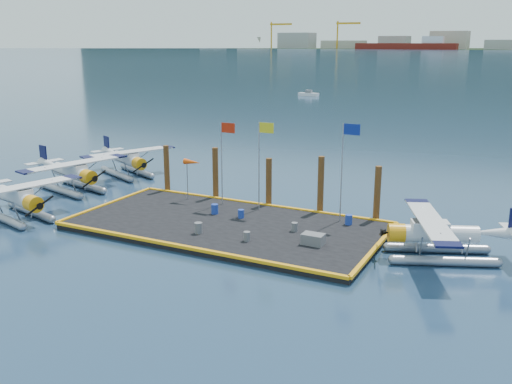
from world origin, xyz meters
TOP-DOWN VIEW (x-y plane):
  - ground at (0.00, 0.00)m, footprint 4000.00×4000.00m
  - dock at (0.00, 0.00)m, footprint 20.00×10.00m
  - dock_bumpers at (0.00, 0.00)m, footprint 20.25×10.25m
  - seaplane_a at (-13.86, -4.64)m, footprint 8.32×8.97m
  - seaplane_b at (-15.91, 2.73)m, footprint 8.58×9.24m
  - seaplane_c at (-15.52, 9.19)m, footprint 8.12×8.52m
  - seaplane_d at (13.16, 0.65)m, footprint 8.08×8.53m
  - drum_0 at (-1.75, 1.46)m, footprint 0.48×0.48m
  - drum_1 at (2.80, -2.44)m, footprint 0.41×0.41m
  - drum_2 at (4.63, 0.52)m, footprint 0.39×0.39m
  - drum_3 at (-0.53, -2.55)m, footprint 0.49×0.49m
  - drum_4 at (7.25, 3.34)m, footprint 0.47×0.47m
  - drum_5 at (0.32, 1.45)m, footprint 0.41×0.41m
  - crate at (6.55, -1.20)m, footprint 1.28×0.85m
  - flagpole_red at (-2.29, 3.80)m, footprint 1.14×0.08m
  - flagpole_yellow at (0.70, 3.80)m, footprint 1.14×0.08m
  - flagpole_blue at (6.70, 3.80)m, footprint 1.14×0.08m
  - windsock at (-5.03, 3.80)m, footprint 1.40×0.44m
  - piling_0 at (-8.50, 5.40)m, footprint 0.44×0.44m
  - piling_1 at (-4.00, 5.40)m, footprint 0.44×0.44m
  - piling_2 at (0.50, 5.40)m, footprint 0.44×0.44m
  - piling_3 at (4.50, 5.40)m, footprint 0.44×0.44m
  - piling_4 at (8.50, 5.40)m, footprint 0.44×0.44m

SIDE VIEW (x-z plane):
  - ground at x=0.00m, z-range 0.00..0.00m
  - dock at x=0.00m, z-range 0.00..0.40m
  - dock_bumpers at x=0.00m, z-range 0.40..0.58m
  - drum_2 at x=4.63m, z-range 0.40..0.95m
  - drum_1 at x=2.80m, z-range 0.40..0.97m
  - drum_5 at x=0.32m, z-range 0.40..0.98m
  - crate at x=6.55m, z-range 0.40..1.04m
  - drum_4 at x=7.25m, z-range 0.40..1.06m
  - drum_0 at x=-1.75m, z-range 0.40..1.08m
  - drum_3 at x=-0.53m, z-range 0.40..1.09m
  - seaplane_d at x=13.16m, z-range -0.20..2.90m
  - seaplane_c at x=-15.52m, z-range -0.20..2.92m
  - seaplane_a at x=-13.86m, z-range -0.21..2.98m
  - seaplane_b at x=-15.91m, z-range -0.21..3.07m
  - piling_2 at x=0.50m, z-range 0.00..3.80m
  - piling_0 at x=-8.50m, z-range 0.00..4.00m
  - piling_4 at x=8.50m, z-range 0.00..4.00m
  - piling_1 at x=-4.00m, z-range 0.00..4.20m
  - piling_3 at x=4.50m, z-range 0.00..4.30m
  - windsock at x=-5.03m, z-range 1.67..4.79m
  - flagpole_red at x=-2.29m, z-range 1.40..7.40m
  - flagpole_yellow at x=0.70m, z-range 1.41..7.61m
  - flagpole_blue at x=6.70m, z-range 1.44..7.94m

